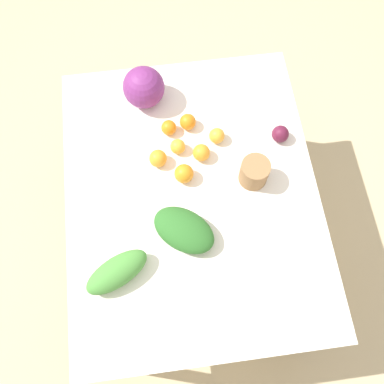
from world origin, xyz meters
The scene contains 14 objects.
ground_plane centered at (0.00, 0.00, 0.00)m, with size 8.00×8.00×0.00m, color #C6B289.
dining_table centered at (0.00, 0.00, 0.63)m, with size 1.32×1.04×0.72m.
cabbage_purple centered at (-0.48, -0.15, 0.81)m, with size 0.18×0.18×0.18m, color #7A2D75.
paper_bag centered at (-0.04, 0.26, 0.78)m, with size 0.12×0.12×0.12m, color #997047.
greens_bunch_kale centered at (0.16, -0.05, 0.76)m, with size 0.26×0.16×0.09m, color #2D6B28.
greens_bunch_chard centered at (0.29, -0.32, 0.77)m, with size 0.26×0.11×0.10m, color #4C933D.
beet_root centered at (-0.21, 0.41, 0.75)m, with size 0.07×0.07×0.07m, color #5B1933.
orange_0 centered at (-0.08, -0.02, 0.76)m, with size 0.08×0.08×0.08m, color orange.
orange_1 centered at (-0.16, -0.12, 0.76)m, with size 0.07×0.07×0.07m, color orange.
orange_2 centered at (-0.21, -0.03, 0.75)m, with size 0.06×0.06×0.06m, color #F9A833.
orange_3 centered at (-0.16, 0.06, 0.75)m, with size 0.07×0.07×0.07m, color orange.
orange_4 centered at (-0.24, 0.14, 0.75)m, with size 0.07×0.07×0.07m, color #F9A833.
orange_5 centered at (-0.32, 0.02, 0.75)m, with size 0.07×0.07×0.07m, color orange.
orange_6 centered at (-0.30, -0.06, 0.75)m, with size 0.07×0.07×0.07m, color orange.
Camera 1 is at (0.64, -0.08, 2.36)m, focal length 40.00 mm.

